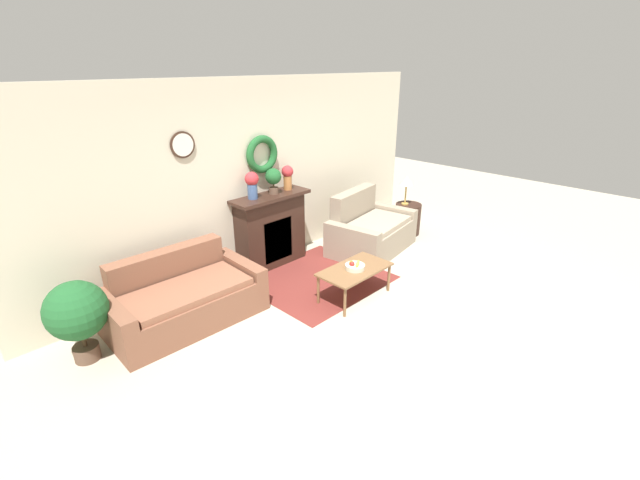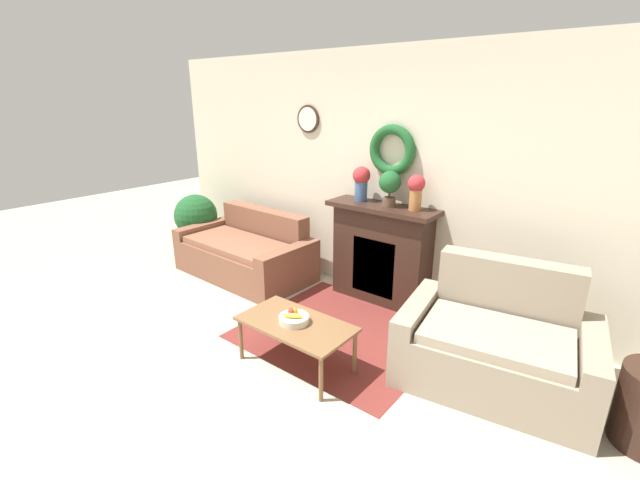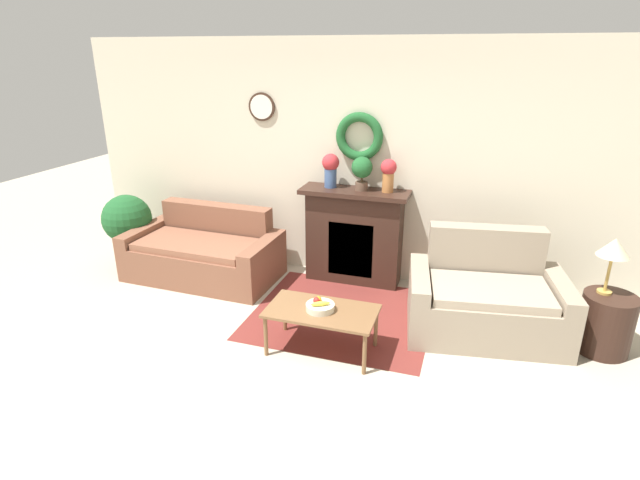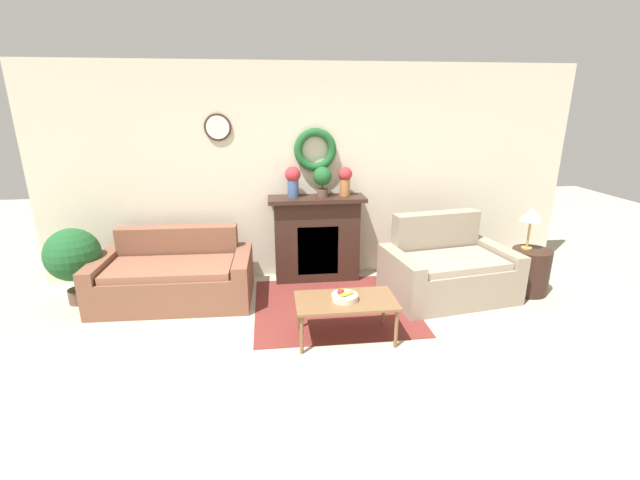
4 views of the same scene
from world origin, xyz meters
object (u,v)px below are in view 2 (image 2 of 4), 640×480
Objects in this scene: fireplace at (381,253)px; couch_left at (247,253)px; coffee_table at (296,327)px; fruit_bowl at (294,318)px; vase_on_mantel_left at (361,181)px; loveseat_right at (496,345)px; vase_on_mantel_right at (416,190)px; potted_plant_floor_by_couch at (196,217)px; potted_plant_on_mantel at (390,185)px.

fireplace is 0.68× the size of couch_left.
coffee_table is 3.83× the size of fruit_bowl.
coffee_table is at bearing -29.55° from couch_left.
couch_left is at bearing -162.63° from vase_on_mantel_left.
coffee_table is (0.11, -1.55, -0.18)m from fireplace.
vase_on_mantel_right is (-1.13, 0.71, 0.99)m from loveseat_right.
loveseat_right reaches higher than couch_left.
fruit_bowl is (1.81, -1.11, 0.17)m from couch_left.
fruit_bowl is 0.29× the size of potted_plant_floor_by_couch.
fireplace is 0.82m from vase_on_mantel_left.
coffee_table is at bearing -75.60° from vase_on_mantel_left.
fruit_bowl reaches higher than coffee_table.
fireplace is 1.25× the size of coffee_table.
vase_on_mantel_right is (2.08, 0.45, 1.03)m from couch_left.
potted_plant_on_mantel reaches higher than loveseat_right.
couch_left is 2.14m from coffee_table.
coffee_table is at bearing -157.47° from loveseat_right.
vase_on_mantel_left is at bearing 180.00° from vase_on_mantel_right.
potted_plant_floor_by_couch is at bearing -172.69° from potted_plant_on_mantel.
loveseat_right is at bearing 31.41° from coffee_table.
vase_on_mantel_left is (1.43, 0.45, 1.04)m from couch_left.
loveseat_right reaches higher than fruit_bowl.
fruit_bowl is at bearing -154.20° from coffee_table.
vase_on_mantel_right is 0.29m from potted_plant_on_mantel.
fruit_bowl is 0.67× the size of vase_on_mantel_left.
fireplace is at bearing 145.80° from loveseat_right.
vase_on_mantel_right is at bearing 13.74° from couch_left.
coffee_table is (1.83, -1.10, 0.09)m from couch_left.
potted_plant_on_mantel is at bearing 145.15° from loveseat_right.
fruit_bowl is at bearing -89.27° from potted_plant_on_mantel.
vase_on_mantel_right is 0.41× the size of potted_plant_floor_by_couch.
vase_on_mantel_left is 0.65m from vase_on_mantel_right.
fireplace reaches higher than coffee_table.
loveseat_right is at bearing -21.73° from vase_on_mantel_left.
couch_left reaches higher than fruit_bowl.
vase_on_mantel_left is at bearing 8.80° from potted_plant_floor_by_couch.
potted_plant_floor_by_couch is at bearing 158.37° from coffee_table.
loveseat_right reaches higher than coffee_table.
vase_on_mantel_left reaches higher than potted_plant_floor_by_couch.
potted_plant_floor_by_couch is (-4.30, 0.32, 0.24)m from loveseat_right.
fruit_bowl is (0.09, -1.55, -0.10)m from fireplace.
loveseat_right is at bearing -3.05° from couch_left.
fruit_bowl is 0.68× the size of potted_plant_on_mantel.
loveseat_right is at bearing -4.22° from potted_plant_floor_by_couch.
fireplace is 1.56m from coffee_table.
couch_left is 1.13m from potted_plant_floor_by_couch.
fireplace is 3.35× the size of vase_on_mantel_right.
couch_left is 4.69× the size of vase_on_mantel_left.
potted_plant_on_mantel is at bearing 90.73° from fruit_bowl.
vase_on_mantel_left is (-1.78, 0.71, 1.00)m from loveseat_right.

